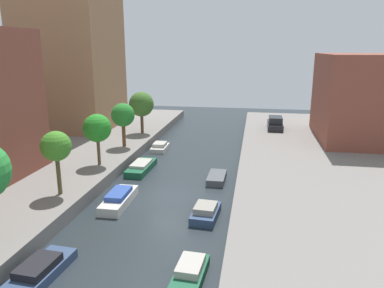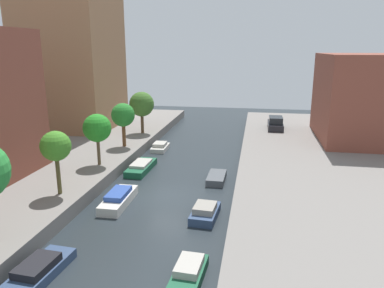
{
  "view_description": "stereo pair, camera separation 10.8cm",
  "coord_description": "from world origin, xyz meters",
  "px_view_note": "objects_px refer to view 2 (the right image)",
  "views": [
    {
      "loc": [
        6.19,
        -24.93,
        10.68
      ],
      "look_at": [
        0.42,
        8.35,
        1.83
      ],
      "focal_mm": 34.63,
      "sensor_mm": 36.0,
      "label": 1
    },
    {
      "loc": [
        6.29,
        -24.91,
        10.68
      ],
      "look_at": [
        0.42,
        8.35,
        1.83
      ],
      "focal_mm": 34.63,
      "sensor_mm": 36.0,
      "label": 2
    }
  ],
  "objects_px": {
    "low_block_right": "(369,98)",
    "moored_boat_right_3": "(216,178)",
    "moored_boat_left_1": "(39,270)",
    "moored_boat_left_4": "(160,147)",
    "street_tree_5": "(142,104)",
    "moored_boat_left_2": "(119,199)",
    "street_tree_2": "(56,147)",
    "moored_boat_left_3": "(141,167)",
    "apartment_tower_far": "(68,14)",
    "street_tree_3": "(97,128)",
    "street_tree_4": "(123,115)",
    "moored_boat_right_1": "(189,274)",
    "parked_car": "(275,124)",
    "moored_boat_right_2": "(205,212)"
  },
  "relations": [
    {
      "from": "moored_boat_left_3",
      "to": "moored_boat_right_1",
      "type": "height_order",
      "value": "moored_boat_right_1"
    },
    {
      "from": "moored_boat_left_1",
      "to": "moored_boat_left_2",
      "type": "relative_size",
      "value": 0.9
    },
    {
      "from": "street_tree_3",
      "to": "street_tree_5",
      "type": "bearing_deg",
      "value": 90.0
    },
    {
      "from": "moored_boat_right_2",
      "to": "moored_boat_left_3",
      "type": "bearing_deg",
      "value": 129.63
    },
    {
      "from": "moored_boat_left_1",
      "to": "moored_boat_right_2",
      "type": "xyz_separation_m",
      "value": [
        6.93,
        7.64,
        0.03
      ]
    },
    {
      "from": "low_block_right",
      "to": "parked_car",
      "type": "distance_m",
      "value": 10.74
    },
    {
      "from": "low_block_right",
      "to": "moored_boat_left_4",
      "type": "bearing_deg",
      "value": -167.63
    },
    {
      "from": "moored_boat_left_2",
      "to": "moored_boat_right_2",
      "type": "relative_size",
      "value": 1.41
    },
    {
      "from": "street_tree_5",
      "to": "moored_boat_left_1",
      "type": "bearing_deg",
      "value": -83.32
    },
    {
      "from": "street_tree_2",
      "to": "moored_boat_right_2",
      "type": "distance_m",
      "value": 10.75
    },
    {
      "from": "street_tree_3",
      "to": "moored_boat_right_2",
      "type": "xyz_separation_m",
      "value": [
        10.01,
        -6.49,
        -3.76
      ]
    },
    {
      "from": "apartment_tower_far",
      "to": "low_block_right",
      "type": "xyz_separation_m",
      "value": [
        34.0,
        -0.85,
        -8.96
      ]
    },
    {
      "from": "street_tree_4",
      "to": "moored_boat_left_1",
      "type": "height_order",
      "value": "street_tree_4"
    },
    {
      "from": "street_tree_2",
      "to": "moored_boat_left_1",
      "type": "xyz_separation_m",
      "value": [
        3.08,
        -7.59,
        -3.94
      ]
    },
    {
      "from": "moored_boat_left_1",
      "to": "moored_boat_right_1",
      "type": "relative_size",
      "value": 1.19
    },
    {
      "from": "street_tree_3",
      "to": "apartment_tower_far",
      "type": "bearing_deg",
      "value": 122.79
    },
    {
      "from": "street_tree_2",
      "to": "apartment_tower_far",
      "type": "bearing_deg",
      "value": 113.92
    },
    {
      "from": "moored_boat_left_1",
      "to": "moored_boat_left_4",
      "type": "relative_size",
      "value": 1.29
    },
    {
      "from": "moored_boat_left_4",
      "to": "moored_boat_right_2",
      "type": "distance_m",
      "value": 16.85
    },
    {
      "from": "moored_boat_left_2",
      "to": "moored_boat_left_4",
      "type": "height_order",
      "value": "moored_boat_left_2"
    },
    {
      "from": "moored_boat_left_2",
      "to": "moored_boat_left_4",
      "type": "bearing_deg",
      "value": 93.04
    },
    {
      "from": "street_tree_4",
      "to": "moored_boat_left_3",
      "type": "xyz_separation_m",
      "value": [
        3.06,
        -4.22,
        -3.81
      ]
    },
    {
      "from": "moored_boat_left_2",
      "to": "moored_boat_right_2",
      "type": "height_order",
      "value": "moored_boat_left_2"
    },
    {
      "from": "parked_car",
      "to": "moored_boat_left_3",
      "type": "bearing_deg",
      "value": -128.84
    },
    {
      "from": "street_tree_5",
      "to": "moored_boat_left_3",
      "type": "height_order",
      "value": "street_tree_5"
    },
    {
      "from": "low_block_right",
      "to": "moored_boat_right_3",
      "type": "height_order",
      "value": "low_block_right"
    },
    {
      "from": "moored_boat_left_4",
      "to": "moored_boat_right_3",
      "type": "relative_size",
      "value": 1.0
    },
    {
      "from": "street_tree_2",
      "to": "moored_boat_left_3",
      "type": "bearing_deg",
      "value": 70.05
    },
    {
      "from": "moored_boat_left_1",
      "to": "moored_boat_left_2",
      "type": "bearing_deg",
      "value": 85.67
    },
    {
      "from": "street_tree_5",
      "to": "moored_boat_left_4",
      "type": "distance_m",
      "value": 6.04
    },
    {
      "from": "apartment_tower_far",
      "to": "moored_boat_left_3",
      "type": "relative_size",
      "value": 5.85
    },
    {
      "from": "low_block_right",
      "to": "street_tree_2",
      "type": "xyz_separation_m",
      "value": [
        -24.7,
        -20.12,
        -1.21
      ]
    },
    {
      "from": "moored_boat_left_1",
      "to": "moored_boat_right_2",
      "type": "height_order",
      "value": "moored_boat_right_2"
    },
    {
      "from": "apartment_tower_far",
      "to": "moored_boat_left_1",
      "type": "distance_m",
      "value": 34.18
    },
    {
      "from": "moored_boat_left_2",
      "to": "moored_boat_right_3",
      "type": "xyz_separation_m",
      "value": [
        6.24,
        5.82,
        -0.14
      ]
    },
    {
      "from": "low_block_right",
      "to": "moored_boat_left_4",
      "type": "distance_m",
      "value": 22.82
    },
    {
      "from": "parked_car",
      "to": "moored_boat_left_2",
      "type": "xyz_separation_m",
      "value": [
        -11.59,
        -22.56,
        -1.22
      ]
    },
    {
      "from": "low_block_right",
      "to": "street_tree_2",
      "type": "bearing_deg",
      "value": -140.83
    },
    {
      "from": "parked_car",
      "to": "moored_boat_left_1",
      "type": "distance_m",
      "value": 33.6
    },
    {
      "from": "street_tree_2",
      "to": "moored_boat_left_3",
      "type": "relative_size",
      "value": 0.95
    },
    {
      "from": "street_tree_4",
      "to": "parked_car",
      "type": "height_order",
      "value": "street_tree_4"
    },
    {
      "from": "moored_boat_right_3",
      "to": "moored_boat_left_1",
      "type": "bearing_deg",
      "value": -115.42
    },
    {
      "from": "apartment_tower_far",
      "to": "moored_boat_right_3",
      "type": "distance_m",
      "value": 27.76
    },
    {
      "from": "street_tree_3",
      "to": "moored_boat_left_4",
      "type": "height_order",
      "value": "street_tree_3"
    },
    {
      "from": "moored_boat_right_1",
      "to": "moored_boat_right_2",
      "type": "distance_m",
      "value": 6.71
    },
    {
      "from": "apartment_tower_far",
      "to": "moored_boat_left_1",
      "type": "bearing_deg",
      "value": -66.56
    },
    {
      "from": "street_tree_5",
      "to": "moored_boat_left_3",
      "type": "xyz_separation_m",
      "value": [
        3.06,
        -10.31,
        -4.0
      ]
    },
    {
      "from": "street_tree_5",
      "to": "moored_boat_right_3",
      "type": "relative_size",
      "value": 1.56
    },
    {
      "from": "moored_boat_right_3",
      "to": "moored_boat_right_1",
      "type": "bearing_deg",
      "value": -89.2
    },
    {
      "from": "apartment_tower_far",
      "to": "moored_boat_left_2",
      "type": "height_order",
      "value": "apartment_tower_far"
    }
  ]
}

